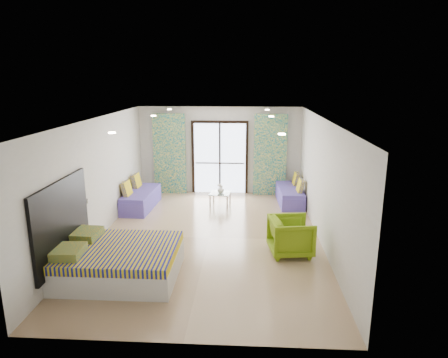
# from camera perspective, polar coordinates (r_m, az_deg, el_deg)

# --- Properties ---
(floor) EXTENTS (5.00, 7.50, 0.01)m
(floor) POSITION_cam_1_polar(r_m,az_deg,el_deg) (9.23, -2.17, -8.37)
(floor) COLOR #9C7E5D
(floor) RESTS_ON ground
(ceiling) EXTENTS (5.00, 7.50, 0.01)m
(ceiling) POSITION_cam_1_polar(r_m,az_deg,el_deg) (8.56, -2.34, 8.54)
(ceiling) COLOR silver
(ceiling) RESTS_ON ground
(wall_back) EXTENTS (5.00, 0.01, 2.70)m
(wall_back) POSITION_cam_1_polar(r_m,az_deg,el_deg) (12.45, -0.59, 4.10)
(wall_back) COLOR silver
(wall_back) RESTS_ON ground
(wall_front) EXTENTS (5.00, 0.01, 2.70)m
(wall_front) POSITION_cam_1_polar(r_m,az_deg,el_deg) (5.28, -6.21, -10.51)
(wall_front) COLOR silver
(wall_front) RESTS_ON ground
(wall_left) EXTENTS (0.01, 7.50, 2.70)m
(wall_left) POSITION_cam_1_polar(r_m,az_deg,el_deg) (9.37, -17.65, -0.00)
(wall_left) COLOR silver
(wall_left) RESTS_ON ground
(wall_right) EXTENTS (0.01, 7.50, 2.70)m
(wall_right) POSITION_cam_1_polar(r_m,az_deg,el_deg) (8.91, 13.96, -0.46)
(wall_right) COLOR silver
(wall_right) RESTS_ON ground
(balcony_door) EXTENTS (1.76, 0.08, 2.28)m
(balcony_door) POSITION_cam_1_polar(r_m,az_deg,el_deg) (12.44, -0.60, 3.66)
(balcony_door) COLOR black
(balcony_door) RESTS_ON floor
(balcony_rail) EXTENTS (1.52, 0.03, 0.04)m
(balcony_rail) POSITION_cam_1_polar(r_m,az_deg,el_deg) (12.51, -0.59, 2.28)
(balcony_rail) COLOR #595451
(balcony_rail) RESTS_ON balcony_door
(curtain_left) EXTENTS (1.00, 0.10, 2.50)m
(curtain_left) POSITION_cam_1_polar(r_m,az_deg,el_deg) (12.49, -7.77, 3.54)
(curtain_left) COLOR silver
(curtain_left) RESTS_ON floor
(curtain_right) EXTENTS (1.00, 0.10, 2.50)m
(curtain_right) POSITION_cam_1_polar(r_m,az_deg,el_deg) (12.28, 6.60, 3.39)
(curtain_right) COLOR silver
(curtain_right) RESTS_ON floor
(downlight_a) EXTENTS (0.12, 0.12, 0.02)m
(downlight_a) POSITION_cam_1_polar(r_m,az_deg,el_deg) (6.91, -15.71, 6.38)
(downlight_a) COLOR #FFE0B2
(downlight_a) RESTS_ON ceiling
(downlight_b) EXTENTS (0.12, 0.12, 0.02)m
(downlight_b) POSITION_cam_1_polar(r_m,az_deg,el_deg) (6.56, 8.26, 6.37)
(downlight_b) COLOR #FFE0B2
(downlight_b) RESTS_ON ceiling
(downlight_c) EXTENTS (0.12, 0.12, 0.02)m
(downlight_c) POSITION_cam_1_polar(r_m,az_deg,el_deg) (9.77, -10.05, 8.89)
(downlight_c) COLOR #FFE0B2
(downlight_c) RESTS_ON ceiling
(downlight_d) EXTENTS (0.12, 0.12, 0.02)m
(downlight_d) POSITION_cam_1_polar(r_m,az_deg,el_deg) (9.53, 6.77, 8.87)
(downlight_d) COLOR #FFE0B2
(downlight_d) RESTS_ON ceiling
(downlight_e) EXTENTS (0.12, 0.12, 0.02)m
(downlight_e) POSITION_cam_1_polar(r_m,az_deg,el_deg) (11.72, -7.81, 9.84)
(downlight_e) COLOR #FFE0B2
(downlight_e) RESTS_ON ceiling
(downlight_f) EXTENTS (0.12, 0.12, 0.02)m
(downlight_f) POSITION_cam_1_polar(r_m,az_deg,el_deg) (11.52, 6.20, 9.82)
(downlight_f) COLOR #FFE0B2
(downlight_f) RESTS_ON ceiling
(headboard) EXTENTS (0.06, 2.10, 1.50)m
(headboard) POSITION_cam_1_polar(r_m,az_deg,el_deg) (7.77, -22.12, -5.63)
(headboard) COLOR black
(headboard) RESTS_ON floor
(switch_plate) EXTENTS (0.02, 0.10, 0.10)m
(switch_plate) POSITION_cam_1_polar(r_m,az_deg,el_deg) (8.86, -18.79, -2.93)
(switch_plate) COLOR silver
(switch_plate) RESTS_ON wall_left
(bed) EXTENTS (2.09, 1.71, 0.72)m
(bed) POSITION_cam_1_polar(r_m,az_deg,el_deg) (7.69, -14.83, -11.25)
(bed) COLOR silver
(bed) RESTS_ON floor
(daybed_left) EXTENTS (0.77, 1.80, 0.88)m
(daybed_left) POSITION_cam_1_polar(r_m,az_deg,el_deg) (11.41, -11.85, -2.74)
(daybed_left) COLOR #5748AD
(daybed_left) RESTS_ON floor
(daybed_right) EXTENTS (0.72, 1.69, 0.82)m
(daybed_right) POSITION_cam_1_polar(r_m,az_deg,el_deg) (11.75, 9.43, -2.21)
(daybed_right) COLOR #5748AD
(daybed_right) RESTS_ON floor
(coffee_table) EXTENTS (0.62, 0.62, 0.65)m
(coffee_table) POSITION_cam_1_polar(r_m,az_deg,el_deg) (11.37, -0.55, -2.18)
(coffee_table) COLOR silver
(coffee_table) RESTS_ON floor
(vase) EXTENTS (0.23, 0.24, 0.19)m
(vase) POSITION_cam_1_polar(r_m,az_deg,el_deg) (11.34, -0.47, -1.50)
(vase) COLOR white
(vase) RESTS_ON coffee_table
(armchair) EXTENTS (0.89, 0.93, 0.86)m
(armchair) POSITION_cam_1_polar(r_m,az_deg,el_deg) (8.39, 9.55, -7.80)
(armchair) COLOR #759C14
(armchair) RESTS_ON floor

